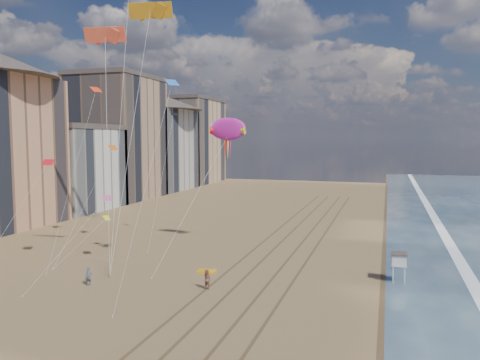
{
  "coord_description": "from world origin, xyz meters",
  "views": [
    {
      "loc": [
        14.88,
        -24.68,
        14.29
      ],
      "look_at": [
        -1.16,
        26.0,
        9.5
      ],
      "focal_mm": 35.0,
      "sensor_mm": 36.0,
      "label": 1
    }
  ],
  "objects_px": {
    "show_kite": "(228,129)",
    "kite_flyer_a": "(89,276)",
    "lifeguard_stand": "(399,260)",
    "kite_flyer_b": "(207,280)",
    "grounded_kite": "(207,271)"
  },
  "relations": [
    {
      "from": "show_kite",
      "to": "kite_flyer_a",
      "type": "distance_m",
      "value": 25.13
    },
    {
      "from": "lifeguard_stand",
      "to": "show_kite",
      "type": "relative_size",
      "value": 0.14
    },
    {
      "from": "kite_flyer_a",
      "to": "kite_flyer_b",
      "type": "distance_m",
      "value": 11.62
    },
    {
      "from": "kite_flyer_b",
      "to": "show_kite",
      "type": "bearing_deg",
      "value": 122.24
    },
    {
      "from": "lifeguard_stand",
      "to": "kite_flyer_b",
      "type": "relative_size",
      "value": 1.55
    },
    {
      "from": "grounded_kite",
      "to": "show_kite",
      "type": "height_order",
      "value": "show_kite"
    },
    {
      "from": "grounded_kite",
      "to": "kite_flyer_b",
      "type": "distance_m",
      "value": 5.76
    },
    {
      "from": "lifeguard_stand",
      "to": "kite_flyer_a",
      "type": "distance_m",
      "value": 30.51
    },
    {
      "from": "kite_flyer_a",
      "to": "kite_flyer_b",
      "type": "relative_size",
      "value": 0.95
    },
    {
      "from": "lifeguard_stand",
      "to": "grounded_kite",
      "type": "xyz_separation_m",
      "value": [
        -19.47,
        -2.62,
        -2.15
      ]
    },
    {
      "from": "lifeguard_stand",
      "to": "grounded_kite",
      "type": "distance_m",
      "value": 19.76
    },
    {
      "from": "kite_flyer_a",
      "to": "grounded_kite",
      "type": "bearing_deg",
      "value": 29.09
    },
    {
      "from": "lifeguard_stand",
      "to": "kite_flyer_a",
      "type": "xyz_separation_m",
      "value": [
        -28.7,
        -10.25,
        -1.36
      ]
    },
    {
      "from": "lifeguard_stand",
      "to": "kite_flyer_a",
      "type": "bearing_deg",
      "value": -160.35
    },
    {
      "from": "lifeguard_stand",
      "to": "show_kite",
      "type": "xyz_separation_m",
      "value": [
        -20.96,
        8.75,
        13.14
      ]
    }
  ]
}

